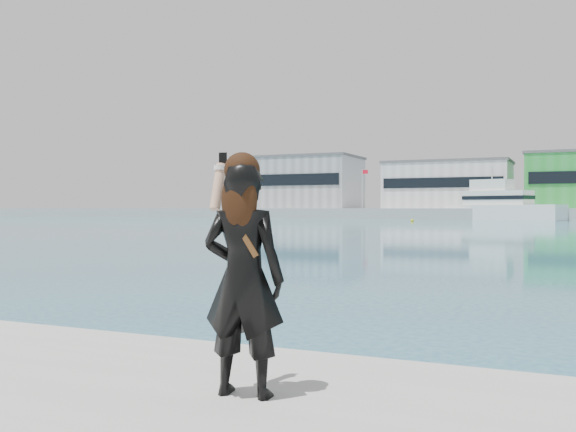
# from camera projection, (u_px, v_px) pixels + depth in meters

# --- Properties ---
(far_quay) EXTENTS (320.00, 40.00, 2.00)m
(far_quay) POSITION_uv_depth(u_px,v_px,m) (566.00, 214.00, 122.89)
(far_quay) COLOR #9E9E99
(far_quay) RESTS_ON ground
(warehouse_grey_left) EXTENTS (26.52, 16.36, 11.50)m
(warehouse_grey_left) POSITION_uv_depth(u_px,v_px,m) (299.00, 183.00, 143.47)
(warehouse_grey_left) COLOR gray
(warehouse_grey_left) RESTS_ON far_quay
(warehouse_white) EXTENTS (24.48, 15.35, 9.50)m
(warehouse_white) POSITION_uv_depth(u_px,v_px,m) (448.00, 185.00, 129.98)
(warehouse_white) COLOR silver
(warehouse_white) RESTS_ON far_quay
(flagpole_left) EXTENTS (1.28, 0.16, 8.00)m
(flagpole_left) POSITION_uv_depth(u_px,v_px,m) (363.00, 186.00, 130.12)
(flagpole_left) COLOR silver
(flagpole_left) RESTS_ON far_quay
(motor_yacht) EXTENTS (20.30, 11.88, 9.16)m
(motor_yacht) POSITION_uv_depth(u_px,v_px,m) (501.00, 205.00, 109.90)
(motor_yacht) COLOR white
(motor_yacht) RESTS_ON ground
(buoy_far) EXTENTS (0.50, 0.50, 0.50)m
(buoy_far) POSITION_uv_depth(u_px,v_px,m) (412.00, 222.00, 95.79)
(buoy_far) COLOR yellow
(buoy_far) RESTS_ON ground
(woman) EXTENTS (0.58, 0.42, 1.58)m
(woman) POSITION_uv_depth(u_px,v_px,m) (243.00, 271.00, 4.10)
(woman) COLOR black
(woman) RESTS_ON near_quay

